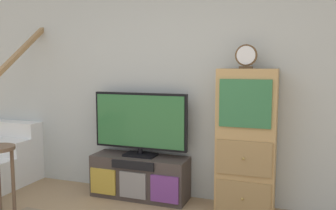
% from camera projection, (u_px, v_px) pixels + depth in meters
% --- Properties ---
extents(back_wall, '(6.40, 0.12, 2.70)m').
position_uv_depth(back_wall, '(172.00, 79.00, 4.02)').
color(back_wall, '#B2B7B2').
rests_on(back_wall, ground_plane).
extents(media_console, '(1.11, 0.38, 0.48)m').
position_uv_depth(media_console, '(140.00, 177.00, 4.00)').
color(media_console, '#423833').
rests_on(media_console, ground_plane).
extents(television, '(1.11, 0.22, 0.72)m').
position_uv_depth(television, '(140.00, 123.00, 3.95)').
color(television, black).
rests_on(television, media_console).
extents(side_cabinet, '(0.58, 0.38, 1.47)m').
position_uv_depth(side_cabinet, '(246.00, 142.00, 3.55)').
color(side_cabinet, tan).
rests_on(side_cabinet, ground_plane).
extents(desk_clock, '(0.21, 0.08, 0.24)m').
position_uv_depth(desk_clock, '(246.00, 56.00, 3.45)').
color(desk_clock, '#4C3823').
rests_on(desk_clock, side_cabinet).
extents(staircase, '(1.00, 1.36, 2.20)m').
position_uv_depth(staircase, '(7.00, 151.00, 4.65)').
color(staircase, white).
rests_on(staircase, ground_plane).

